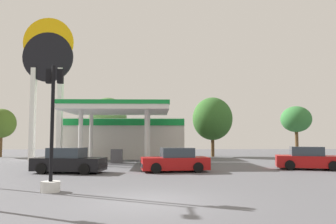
# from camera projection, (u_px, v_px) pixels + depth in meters

# --- Properties ---
(ground_plane) EXTENTS (90.00, 90.00, 0.00)m
(ground_plane) POSITION_uv_depth(u_px,v_px,m) (147.00, 201.00, 10.57)
(ground_plane) COLOR #56565B
(ground_plane) RESTS_ON ground
(gas_station) EXTENTS (11.48, 12.41, 4.73)m
(gas_station) POSITION_uv_depth(u_px,v_px,m) (124.00, 135.00, 31.50)
(gas_station) COLOR beige
(gas_station) RESTS_ON ground
(station_pole_sign) EXTENTS (4.45, 0.56, 12.75)m
(station_pole_sign) POSITION_uv_depth(u_px,v_px,m) (48.00, 68.00, 28.88)
(station_pole_sign) COLOR white
(station_pole_sign) RESTS_ON ground
(car_0) EXTENTS (4.39, 2.79, 1.46)m
(car_0) POSITION_uv_depth(u_px,v_px,m) (309.00, 159.00, 21.00)
(car_0) COLOR black
(car_0) RESTS_ON ground
(car_1) EXTENTS (4.19, 2.23, 1.44)m
(car_1) POSITION_uv_depth(u_px,v_px,m) (175.00, 161.00, 19.61)
(car_1) COLOR black
(car_1) RESTS_ON ground
(car_2) EXTENTS (4.29, 2.34, 1.46)m
(car_2) POSITION_uv_depth(u_px,v_px,m) (69.00, 161.00, 18.98)
(car_2) COLOR black
(car_2) RESTS_ON ground
(traffic_signal_1) EXTENTS (0.72, 0.72, 4.86)m
(traffic_signal_1) POSITION_uv_depth(u_px,v_px,m) (52.00, 150.00, 12.49)
(traffic_signal_1) COLOR silver
(traffic_signal_1) RESTS_ON ground
(tree_0) EXTENTS (2.97, 2.97, 5.05)m
(tree_0) POSITION_uv_depth(u_px,v_px,m) (1.00, 124.00, 34.11)
(tree_0) COLOR brown
(tree_0) RESTS_ON ground
(tree_1) EXTENTS (4.20, 4.20, 6.52)m
(tree_1) POSITION_uv_depth(u_px,v_px,m) (108.00, 118.00, 36.63)
(tree_1) COLOR brown
(tree_1) RESTS_ON ground
(tree_2) EXTENTS (4.24, 4.24, 6.31)m
(tree_2) POSITION_uv_depth(u_px,v_px,m) (212.00, 119.00, 34.75)
(tree_2) COLOR brown
(tree_2) RESTS_ON ground
(tree_3) EXTENTS (3.44, 3.44, 5.63)m
(tree_3) POSITION_uv_depth(u_px,v_px,m) (296.00, 119.00, 37.42)
(tree_3) COLOR brown
(tree_3) RESTS_ON ground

